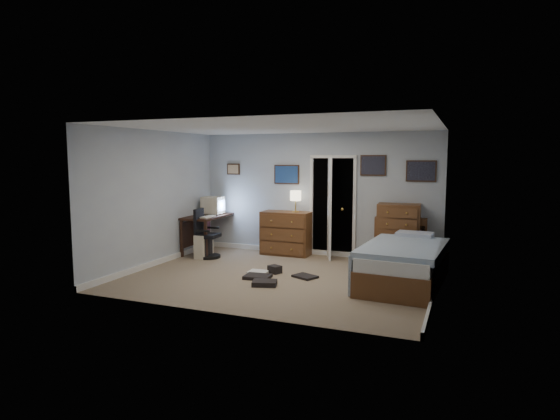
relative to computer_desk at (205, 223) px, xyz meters
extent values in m
cube|color=gray|center=(2.29, -1.40, -0.62)|extent=(5.00, 4.00, 0.02)
cube|color=black|center=(0.09, 0.00, 0.16)|extent=(0.68, 1.39, 0.04)
cube|color=black|center=(-0.15, -0.65, -0.23)|extent=(0.05, 0.05, 0.75)
cube|color=black|center=(0.39, -0.63, -0.23)|extent=(0.05, 0.05, 0.75)
cube|color=black|center=(-0.20, 0.64, -0.23)|extent=(0.05, 0.05, 0.75)
cube|color=black|center=(0.34, 0.66, -0.23)|extent=(0.05, 0.05, 0.75)
cube|color=black|center=(-0.20, -0.01, -0.19)|extent=(0.08, 1.26, 0.53)
cube|color=beige|center=(0.11, 0.15, 0.38)|extent=(0.41, 0.39, 0.36)
cube|color=#8CB2F2|center=(0.32, 0.16, 0.38)|extent=(0.02, 0.30, 0.23)
cube|color=beige|center=(0.11, 0.15, 0.19)|extent=(0.27, 0.27, 0.02)
cube|color=beige|center=(0.27, -0.35, 0.19)|extent=(0.17, 0.43, 0.03)
cube|color=beige|center=(0.29, -0.55, -0.37)|extent=(0.23, 0.45, 0.47)
cube|color=black|center=(0.40, -0.54, -0.37)|extent=(0.02, 0.32, 0.37)
cylinder|color=black|center=(0.39, -0.52, -0.58)|extent=(0.52, 0.52, 0.05)
cylinder|color=black|center=(0.39, -0.52, -0.38)|extent=(0.06, 0.06, 0.37)
cube|color=black|center=(0.39, -0.52, -0.16)|extent=(0.44, 0.44, 0.07)
cube|color=black|center=(0.19, -0.54, 0.12)|extent=(0.09, 0.37, 0.50)
cube|color=black|center=(0.41, -0.74, -0.03)|extent=(0.28, 0.07, 0.04)
cube|color=black|center=(0.37, -0.31, -0.03)|extent=(0.28, 0.07, 0.04)
cube|color=maroon|center=(-0.03, 0.07, -0.24)|extent=(0.16, 0.16, 0.74)
cube|color=brown|center=(1.72, 0.37, -0.16)|extent=(1.01, 0.50, 0.89)
cylinder|color=gold|center=(1.92, 0.37, 0.30)|extent=(0.13, 0.13, 0.02)
cylinder|color=gold|center=(1.92, 0.37, 0.43)|extent=(0.03, 0.03, 0.27)
cylinder|color=beige|center=(1.92, 0.37, 0.62)|extent=(0.22, 0.22, 0.20)
cube|color=black|center=(2.64, 0.90, 0.39)|extent=(0.90, 0.60, 2.00)
cube|color=white|center=(2.19, 0.57, 0.39)|extent=(0.06, 0.05, 2.00)
cube|color=white|center=(3.09, 0.57, 0.39)|extent=(0.06, 0.05, 2.00)
cube|color=white|center=(2.64, 0.57, 1.41)|extent=(0.96, 0.05, 0.06)
cube|color=white|center=(2.60, 0.46, 0.39)|extent=(0.31, 0.77, 2.00)
sphere|color=gold|center=(2.91, 0.31, 0.39)|extent=(0.06, 0.06, 0.06)
cube|color=brown|center=(3.99, 0.35, -0.04)|extent=(0.80, 0.50, 1.14)
cube|color=brown|center=(4.01, 0.47, -0.17)|extent=(0.98, 0.31, 0.87)
cube|color=black|center=(4.02, 0.40, -0.01)|extent=(0.89, 0.16, 0.29)
cube|color=maroon|center=(4.02, 0.40, -0.05)|extent=(0.78, 0.17, 0.21)
cube|color=brown|center=(4.29, -1.09, -0.42)|extent=(1.24, 2.26, 0.38)
cube|color=white|center=(4.29, -1.09, -0.13)|extent=(1.19, 2.21, 0.20)
cube|color=slate|center=(4.29, -1.20, -0.01)|extent=(1.28, 1.93, 0.11)
cube|color=slate|center=(3.71, -1.16, -0.30)|extent=(0.17, 1.86, 0.59)
cube|color=slate|center=(4.35, -0.27, 0.04)|extent=(0.63, 0.45, 0.14)
cube|color=#331E11|center=(0.39, 0.58, 1.14)|extent=(0.30, 0.03, 0.24)
cube|color=#947851|center=(0.39, 0.56, 1.14)|extent=(0.25, 0.01, 0.19)
cube|color=#331E11|center=(1.64, 0.58, 1.04)|extent=(0.55, 0.03, 0.40)
cube|color=navy|center=(1.64, 0.56, 1.04)|extent=(0.50, 0.01, 0.35)
cube|color=#331E11|center=(3.44, 0.58, 1.24)|extent=(0.50, 0.03, 0.40)
cube|color=black|center=(3.44, 0.56, 1.24)|extent=(0.45, 0.01, 0.35)
cube|color=#331E11|center=(4.34, 0.58, 1.14)|extent=(0.55, 0.03, 0.40)
cube|color=black|center=(4.34, 0.56, 1.14)|extent=(0.50, 0.01, 0.35)
cube|color=black|center=(1.98, -1.63, -0.58)|extent=(0.45, 0.37, 0.06)
cube|color=black|center=(2.26, -1.98, -0.57)|extent=(0.44, 0.38, 0.08)
cube|color=silver|center=(1.86, -1.34, -0.58)|extent=(0.35, 0.30, 0.05)
cube|color=black|center=(2.70, -1.28, -0.59)|extent=(0.46, 0.42, 0.04)
cube|color=black|center=(2.11, -1.19, -0.54)|extent=(0.26, 0.24, 0.13)
camera|label=1|loc=(5.17, -8.54, 1.39)|focal=30.00mm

